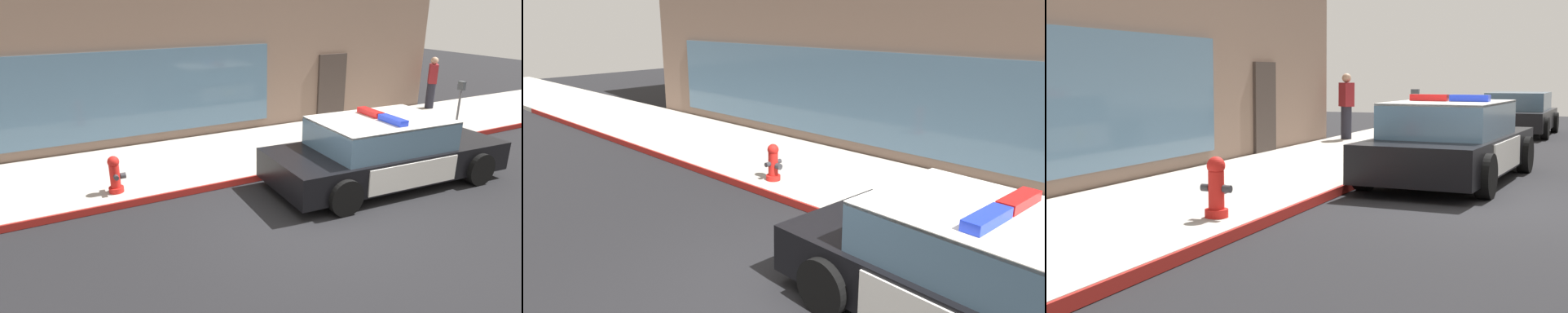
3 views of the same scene
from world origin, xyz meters
TOP-DOWN VIEW (x-y plane):
  - ground at (0.00, 0.00)m, footprint 48.00×48.00m
  - sidewalk at (0.00, 3.59)m, footprint 48.00×3.24m
  - curb_red_paint at (0.00, 1.95)m, footprint 28.80×0.04m
  - police_cruiser at (2.19, 0.73)m, footprint 5.13×2.36m
  - fire_hydrant at (-2.92, 2.44)m, footprint 0.34×0.39m

SIDE VIEW (x-z plane):
  - ground at x=0.00m, z-range 0.00..0.00m
  - sidewalk at x=0.00m, z-range 0.00..0.15m
  - curb_red_paint at x=0.00m, z-range 0.01..0.14m
  - fire_hydrant at x=-2.92m, z-range 0.14..0.86m
  - police_cruiser at x=2.19m, z-range -0.07..1.43m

